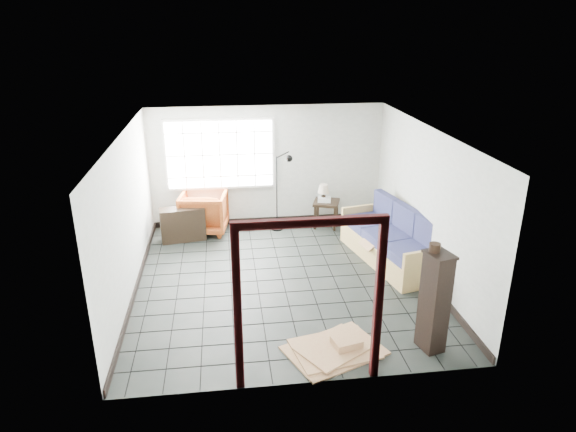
{
  "coord_description": "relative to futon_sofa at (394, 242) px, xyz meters",
  "views": [
    {
      "loc": [
        -0.93,
        -7.93,
        4.27
      ],
      "look_at": [
        0.14,
        0.3,
        1.07
      ],
      "focal_mm": 32.0,
      "sensor_mm": 36.0,
      "label": 1
    }
  ],
  "objects": [
    {
      "name": "open_box",
      "position": [
        -0.2,
        -0.01,
        -0.21
      ],
      "size": [
        0.91,
        0.57,
        0.48
      ],
      "rotation": [
        0.0,
        0.0,
        0.2
      ],
      "color": "#9A674A",
      "rests_on": "ground"
    },
    {
      "name": "side_table",
      "position": [
        -0.92,
        1.83,
        0.1
      ],
      "size": [
        0.67,
        0.67,
        0.58
      ],
      "rotation": [
        0.0,
        0.0,
        -0.32
      ],
      "color": "black",
      "rests_on": "ground"
    },
    {
      "name": "console_shelf",
      "position": [
        -3.97,
        1.47,
        -0.03
      ],
      "size": [
        0.94,
        0.49,
        0.69
      ],
      "rotation": [
        0.0,
        0.0,
        0.16
      ],
      "color": "black",
      "rests_on": "ground"
    },
    {
      "name": "futon_sofa",
      "position": [
        0.0,
        0.0,
        0.0
      ],
      "size": [
        1.39,
        2.51,
        1.05
      ],
      "rotation": [
        0.0,
        0.0,
        0.22
      ],
      "color": "tan",
      "rests_on": "ground"
    },
    {
      "name": "ground",
      "position": [
        -2.16,
        -0.51,
        -0.38
      ],
      "size": [
        5.5,
        5.5,
        0.0
      ],
      "primitive_type": "plane",
      "color": "black",
      "rests_on": "ground"
    },
    {
      "name": "floor_lamp",
      "position": [
        -1.88,
        1.76,
        0.55
      ],
      "size": [
        0.46,
        0.31,
        1.74
      ],
      "rotation": [
        0.0,
        0.0,
        0.03
      ],
      "color": "black",
      "rests_on": "ground"
    },
    {
      "name": "projector",
      "position": [
        -0.97,
        1.81,
        0.25
      ],
      "size": [
        0.32,
        0.27,
        0.1
      ],
      "rotation": [
        0.0,
        0.0,
        -0.24
      ],
      "color": "silver",
      "rests_on": "side_table"
    },
    {
      "name": "cardboard_pile",
      "position": [
        -1.67,
        -2.66,
        -0.33
      ],
      "size": [
        1.51,
        1.31,
        0.18
      ],
      "rotation": [
        0.0,
        0.0,
        0.35
      ],
      "color": "#9A674A",
      "rests_on": "ground"
    },
    {
      "name": "room_shell",
      "position": [
        -2.16,
        -0.48,
        1.3
      ],
      "size": [
        5.02,
        5.52,
        2.61
      ],
      "color": "#ADB3AC",
      "rests_on": "ground"
    },
    {
      "name": "table_lamp",
      "position": [
        -0.98,
        1.84,
        0.47
      ],
      "size": [
        0.27,
        0.27,
        0.38
      ],
      "rotation": [
        0.0,
        0.0,
        0.1
      ],
      "color": "black",
      "rests_on": "side_table"
    },
    {
      "name": "armchair",
      "position": [
        -3.54,
        1.89,
        0.1
      ],
      "size": [
        1.06,
        1.01,
        0.97
      ],
      "primitive_type": "imported",
      "rotation": [
        0.0,
        0.0,
        2.99
      ],
      "color": "maroon",
      "rests_on": "ground"
    },
    {
      "name": "doorway_trim",
      "position": [
        -2.16,
        -3.21,
        1.0
      ],
      "size": [
        1.8,
        0.08,
        2.2
      ],
      "color": "#360C0D",
      "rests_on": "ground"
    },
    {
      "name": "window_panel",
      "position": [
        -3.16,
        2.19,
        1.22
      ],
      "size": [
        2.32,
        0.08,
        1.52
      ],
      "color": "silver",
      "rests_on": "ground"
    },
    {
      "name": "tall_shelf",
      "position": [
        -0.37,
        -2.74,
        0.35
      ],
      "size": [
        0.39,
        0.45,
        1.44
      ],
      "rotation": [
        0.0,
        0.0,
        0.25
      ],
      "color": "black",
      "rests_on": "ground"
    },
    {
      "name": "pot",
      "position": [
        -0.42,
        -2.68,
        1.12
      ],
      "size": [
        0.17,
        0.17,
        0.11
      ],
      "rotation": [
        0.0,
        0.0,
        0.18
      ],
      "color": "black",
      "rests_on": "tall_shelf"
    }
  ]
}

